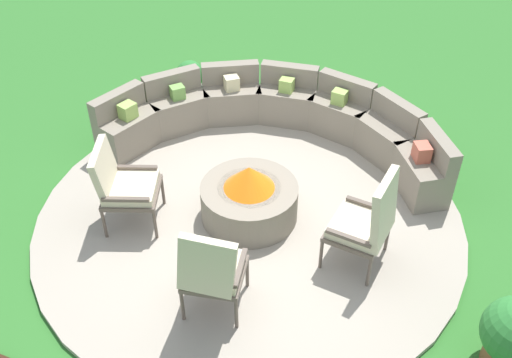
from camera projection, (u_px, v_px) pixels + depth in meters
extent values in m
plane|color=#2D6B28|center=(250.00, 219.00, 6.80)|extent=(24.00, 24.00, 0.00)
cylinder|color=#9E9384|center=(249.00, 217.00, 6.78)|extent=(4.88, 4.88, 0.06)
cylinder|color=gray|center=(249.00, 202.00, 6.63)|extent=(1.10, 1.10, 0.42)
cylinder|color=black|center=(249.00, 189.00, 6.52)|extent=(0.71, 0.71, 0.06)
cone|color=orange|center=(249.00, 177.00, 6.41)|extent=(0.57, 0.57, 0.28)
cube|color=gray|center=(420.00, 175.00, 6.94)|extent=(0.81, 0.90, 0.50)
cube|color=gray|center=(438.00, 147.00, 6.72)|extent=(0.57, 0.74, 0.29)
cube|color=gray|center=(385.00, 141.00, 7.49)|extent=(0.90, 0.82, 0.50)
cube|color=gray|center=(398.00, 111.00, 7.31)|extent=(0.74, 0.58, 0.29)
cube|color=gray|center=(339.00, 117.00, 7.92)|extent=(0.87, 0.62, 0.50)
cube|color=gray|center=(347.00, 87.00, 7.77)|extent=(0.80, 0.34, 0.29)
cube|color=gray|center=(287.00, 105.00, 8.17)|extent=(0.84, 0.56, 0.50)
cube|color=gray|center=(290.00, 75.00, 8.03)|extent=(0.80, 0.27, 0.29)
cube|color=gray|center=(232.00, 103.00, 8.20)|extent=(0.90, 0.78, 0.50)
cube|color=gray|center=(230.00, 73.00, 8.07)|extent=(0.76, 0.52, 0.29)
cube|color=gray|center=(178.00, 112.00, 8.02)|extent=(0.85, 0.89, 0.50)
cube|color=gray|center=(172.00, 82.00, 7.87)|extent=(0.62, 0.71, 0.29)
cube|color=gray|center=(129.00, 132.00, 7.65)|extent=(0.67, 0.89, 0.50)
cube|color=gray|center=(117.00, 102.00, 7.47)|extent=(0.39, 0.80, 0.29)
cube|color=#93B756|center=(128.00, 111.00, 7.40)|extent=(0.22, 0.24, 0.20)
cube|color=beige|center=(232.00, 83.00, 7.95)|extent=(0.25, 0.25, 0.19)
cube|color=#70A34C|center=(178.00, 92.00, 7.78)|extent=(0.23, 0.23, 0.18)
cube|color=#BC5B47|center=(422.00, 152.00, 6.72)|extent=(0.25, 0.26, 0.20)
cube|color=#93B756|center=(287.00, 85.00, 7.92)|extent=(0.18, 0.16, 0.18)
cube|color=#93B756|center=(339.00, 97.00, 7.67)|extent=(0.20, 0.18, 0.18)
cylinder|color=brown|center=(163.00, 191.00, 6.81)|extent=(0.04, 0.04, 0.38)
cylinder|color=brown|center=(155.00, 225.00, 6.37)|extent=(0.04, 0.04, 0.38)
cylinder|color=brown|center=(115.00, 190.00, 6.82)|extent=(0.04, 0.04, 0.38)
cylinder|color=brown|center=(104.00, 224.00, 6.38)|extent=(0.04, 0.04, 0.38)
cube|color=brown|center=(132.00, 192.00, 6.46)|extent=(0.77, 0.78, 0.05)
cube|color=beige|center=(131.00, 188.00, 6.41)|extent=(0.71, 0.72, 0.09)
cube|color=beige|center=(104.00, 170.00, 6.27)|extent=(0.33, 0.60, 0.59)
cube|color=brown|center=(135.00, 167.00, 6.59)|extent=(0.49, 0.23, 0.04)
cube|color=brown|center=(125.00, 199.00, 6.16)|extent=(0.49, 0.23, 0.04)
cylinder|color=brown|center=(197.00, 265.00, 5.91)|extent=(0.04, 0.04, 0.38)
cylinder|color=brown|center=(247.00, 273.00, 5.83)|extent=(0.04, 0.04, 0.38)
cylinder|color=brown|center=(182.00, 306.00, 5.51)|extent=(0.04, 0.04, 0.38)
cylinder|color=brown|center=(236.00, 314.00, 5.44)|extent=(0.04, 0.04, 0.38)
cube|color=brown|center=(215.00, 274.00, 5.53)|extent=(0.65, 0.65, 0.05)
cube|color=beige|center=(214.00, 269.00, 5.49)|extent=(0.60, 0.60, 0.09)
cube|color=beige|center=(207.00, 267.00, 5.13)|extent=(0.57, 0.21, 0.70)
cube|color=brown|center=(188.00, 260.00, 5.49)|extent=(0.14, 0.47, 0.04)
cube|color=brown|center=(240.00, 268.00, 5.41)|extent=(0.14, 0.47, 0.04)
cylinder|color=brown|center=(321.00, 254.00, 6.02)|extent=(0.04, 0.04, 0.38)
cylinder|color=brown|center=(342.00, 221.00, 6.42)|extent=(0.04, 0.04, 0.38)
cylinder|color=brown|center=(369.00, 272.00, 5.83)|extent=(0.04, 0.04, 0.38)
cylinder|color=brown|center=(387.00, 236.00, 6.23)|extent=(0.04, 0.04, 0.38)
cube|color=brown|center=(357.00, 230.00, 5.99)|extent=(0.61, 0.67, 0.05)
cube|color=beige|center=(358.00, 225.00, 5.95)|extent=(0.57, 0.61, 0.09)
cube|color=beige|center=(384.00, 210.00, 5.66)|extent=(0.20, 0.58, 0.72)
cube|color=brown|center=(348.00, 238.00, 5.72)|extent=(0.47, 0.10, 0.04)
cube|color=brown|center=(368.00, 205.00, 6.09)|extent=(0.47, 0.10, 0.04)
cylinder|color=#605B56|center=(191.00, 93.00, 8.80)|extent=(0.35, 0.35, 0.23)
sphere|color=#2D7A33|center=(190.00, 75.00, 8.61)|extent=(0.41, 0.41, 0.41)
cylinder|color=brown|center=(507.00, 356.00, 5.25)|extent=(0.43, 0.43, 0.22)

